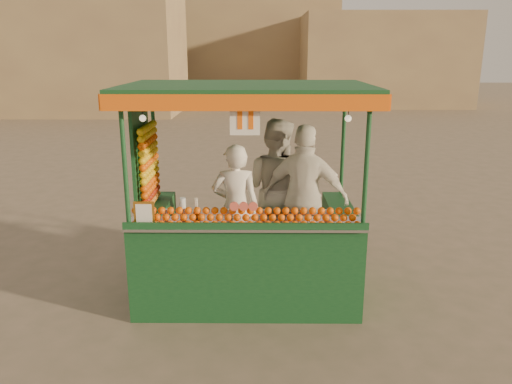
{
  "coord_description": "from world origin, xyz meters",
  "views": [
    {
      "loc": [
        0.05,
        -5.77,
        3.0
      ],
      "look_at": [
        -0.0,
        0.21,
        1.32
      ],
      "focal_mm": 35.22,
      "sensor_mm": 36.0,
      "label": 1
    }
  ],
  "objects_px": {
    "juice_cart": "(241,232)",
    "vendor_middle": "(276,188)",
    "vendor_left": "(236,208)",
    "vendor_right": "(305,198)"
  },
  "relations": [
    {
      "from": "vendor_left",
      "to": "vendor_middle",
      "type": "bearing_deg",
      "value": -136.74
    },
    {
      "from": "juice_cart",
      "to": "vendor_middle",
      "type": "xyz_separation_m",
      "value": [
        0.44,
        0.66,
        0.38
      ]
    },
    {
      "from": "juice_cart",
      "to": "vendor_middle",
      "type": "bearing_deg",
      "value": 56.35
    },
    {
      "from": "juice_cart",
      "to": "vendor_left",
      "type": "bearing_deg",
      "value": 113.95
    },
    {
      "from": "vendor_left",
      "to": "vendor_middle",
      "type": "distance_m",
      "value": 0.72
    },
    {
      "from": "vendor_left",
      "to": "vendor_middle",
      "type": "height_order",
      "value": "vendor_middle"
    },
    {
      "from": "vendor_left",
      "to": "vendor_right",
      "type": "distance_m",
      "value": 0.88
    },
    {
      "from": "vendor_right",
      "to": "vendor_middle",
      "type": "bearing_deg",
      "value": -33.37
    },
    {
      "from": "vendor_left",
      "to": "vendor_right",
      "type": "bearing_deg",
      "value": -176.33
    },
    {
      "from": "vendor_middle",
      "to": "vendor_right",
      "type": "bearing_deg",
      "value": 159.8
    }
  ]
}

